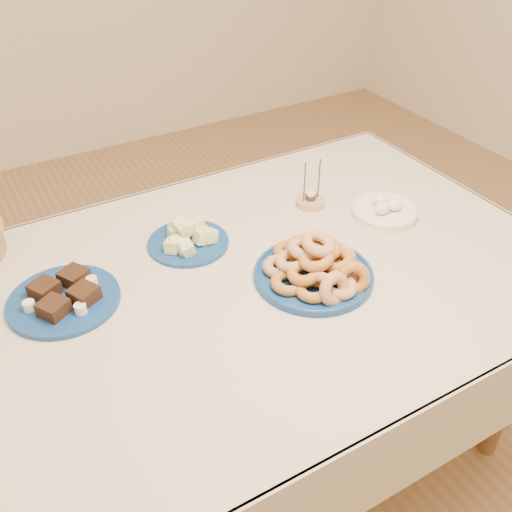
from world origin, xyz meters
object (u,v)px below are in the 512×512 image
(melon_plate, at_px, (188,239))
(egg_bowl, at_px, (385,211))
(dining_table, at_px, (247,307))
(donut_platter, at_px, (316,268))
(brownie_plate, at_px, (64,297))
(candle_holder, at_px, (310,201))

(melon_plate, distance_m, egg_bowl, 0.60)
(dining_table, distance_m, donut_platter, 0.23)
(donut_platter, bearing_deg, melon_plate, 126.12)
(brownie_plate, xyz_separation_m, egg_bowl, (0.94, -0.09, 0.01))
(dining_table, relative_size, candle_holder, 11.25)
(brownie_plate, bearing_deg, egg_bowl, -5.50)
(melon_plate, height_order, egg_bowl, melon_plate)
(egg_bowl, bearing_deg, dining_table, -174.68)
(dining_table, distance_m, brownie_plate, 0.47)
(candle_holder, relative_size, egg_bowl, 0.69)
(donut_platter, height_order, melon_plate, donut_platter)
(melon_plate, relative_size, egg_bowl, 1.34)
(melon_plate, relative_size, candle_holder, 1.95)
(candle_holder, bearing_deg, egg_bowl, -47.13)
(dining_table, bearing_deg, donut_platter, -32.74)
(brownie_plate, xyz_separation_m, candle_holder, (0.79, 0.08, -0.00))
(donut_platter, xyz_separation_m, brownie_plate, (-0.59, 0.23, -0.02))
(donut_platter, relative_size, egg_bowl, 1.42)
(dining_table, relative_size, egg_bowl, 7.71)
(dining_table, bearing_deg, melon_plate, 109.07)
(dining_table, relative_size, donut_platter, 5.44)
(egg_bowl, bearing_deg, melon_plate, 164.35)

